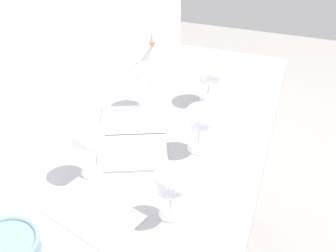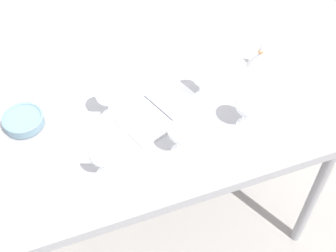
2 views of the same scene
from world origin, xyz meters
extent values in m
plane|color=gray|center=(0.00, 0.00, 0.00)|extent=(6.00, 6.00, 0.00)
cube|color=#949499|center=(0.00, 0.00, 0.88)|extent=(1.40, 0.64, 0.04)
cube|color=#949499|center=(0.00, -0.33, 0.88)|extent=(1.40, 0.01, 0.05)
cylinder|color=#949499|center=(0.64, -0.26, 0.43)|extent=(0.05, 0.05, 0.86)
cylinder|color=#949499|center=(-0.64, 0.26, 0.43)|extent=(0.05, 0.05, 0.86)
cylinder|color=#949499|center=(0.64, 0.26, 0.43)|extent=(0.05, 0.05, 0.86)
cylinder|color=white|center=(-0.20, 0.15, 0.90)|extent=(0.06, 0.06, 0.00)
cylinder|color=white|center=(-0.20, 0.15, 0.94)|extent=(0.01, 0.01, 0.08)
sphere|color=white|center=(-0.20, 0.15, 1.02)|extent=(0.09, 0.09, 0.09)
cylinder|color=maroon|center=(-0.20, 0.15, 1.01)|extent=(0.07, 0.07, 0.02)
cylinder|color=white|center=(0.19, 0.11, 0.90)|extent=(0.06, 0.06, 0.00)
cylinder|color=white|center=(0.19, 0.11, 0.94)|extent=(0.01, 0.01, 0.08)
sphere|color=white|center=(0.19, 0.11, 1.02)|extent=(0.09, 0.09, 0.09)
cylinder|color=maroon|center=(0.19, 0.11, 1.01)|extent=(0.07, 0.07, 0.03)
cylinder|color=white|center=(-0.29, -0.12, 0.90)|extent=(0.06, 0.06, 0.00)
cylinder|color=white|center=(-0.29, -0.12, 0.94)|extent=(0.01, 0.01, 0.07)
sphere|color=white|center=(-0.29, -0.12, 1.02)|extent=(0.09, 0.09, 0.09)
cylinder|color=maroon|center=(-0.29, -0.12, 1.00)|extent=(0.06, 0.06, 0.02)
cylinder|color=white|center=(0.29, -0.09, 0.90)|extent=(0.06, 0.06, 0.00)
cylinder|color=white|center=(0.29, -0.09, 0.94)|extent=(0.01, 0.01, 0.07)
sphere|color=white|center=(0.29, -0.09, 1.02)|extent=(0.10, 0.10, 0.10)
cylinder|color=maroon|center=(0.29, -0.09, 1.00)|extent=(0.07, 0.07, 0.02)
cylinder|color=white|center=(0.00, -0.12, 0.90)|extent=(0.07, 0.07, 0.00)
cylinder|color=white|center=(0.00, -0.12, 0.94)|extent=(0.01, 0.01, 0.08)
sphere|color=white|center=(0.00, -0.12, 1.02)|extent=(0.09, 0.09, 0.09)
cylinder|color=maroon|center=(0.00, -0.12, 1.00)|extent=(0.07, 0.07, 0.03)
cube|color=white|center=(-0.08, 0.06, 0.90)|extent=(0.24, 0.26, 0.01)
cube|color=white|center=(0.08, 0.13, 0.90)|extent=(0.24, 0.26, 0.01)
cube|color=#3F3F47|center=(0.00, 0.09, 0.90)|extent=(0.08, 0.20, 0.01)
cube|color=white|center=(-0.35, 0.08, 0.90)|extent=(0.24, 0.30, 0.00)
cylinder|color=beige|center=(-0.54, 0.21, 0.90)|extent=(0.14, 0.14, 0.01)
cylinder|color=slate|center=(-0.54, 0.21, 0.92)|extent=(0.16, 0.16, 0.04)
torus|color=slate|center=(-0.54, 0.21, 0.94)|extent=(0.16, 0.16, 0.01)
cone|color=#B8B8B8|center=(0.50, 0.20, 0.94)|extent=(0.11, 0.11, 0.09)
cylinder|color=#C17F4C|center=(0.50, 0.20, 0.99)|extent=(0.02, 0.02, 0.01)
cone|color=#B8B8B8|center=(0.50, 0.20, 1.02)|extent=(0.02, 0.02, 0.04)
camera|label=1|loc=(-1.13, -0.37, 1.81)|focal=50.16mm
camera|label=2|loc=(-0.41, -1.10, 2.31)|focal=49.26mm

